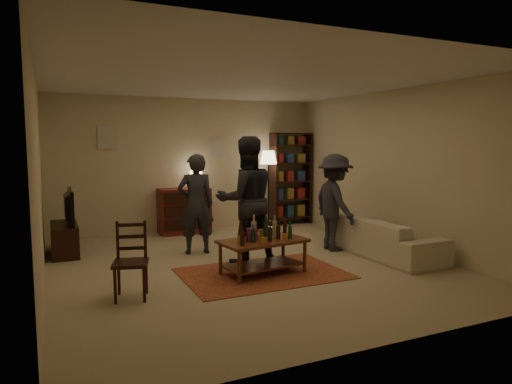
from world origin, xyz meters
TOP-DOWN VIEW (x-y plane):
  - floor at (0.00, 0.00)m, footprint 6.00×6.00m
  - room_shell at (-0.65, 2.98)m, footprint 6.00×6.00m
  - rug at (-0.00, -0.52)m, footprint 2.20×1.50m
  - coffee_table at (-0.00, -0.52)m, footprint 1.24×0.78m
  - dining_chair at (-1.81, -0.74)m, footprint 0.48×0.48m
  - tv_stand at (-2.44, 1.80)m, footprint 0.40×1.00m
  - dresser at (-0.19, 2.71)m, footprint 1.00×0.50m
  - bookshelf at (2.25, 2.78)m, footprint 0.90×0.34m
  - floor_lamp at (1.62, 2.63)m, footprint 0.36×0.36m
  - sofa at (2.20, -0.40)m, footprint 0.81×2.08m
  - person_left at (-0.48, 1.00)m, footprint 0.64×0.46m
  - person_right at (0.03, 0.13)m, footprint 0.99×0.80m
  - person_by_sofa at (1.70, 0.26)m, footprint 0.69×1.09m

SIDE VIEW (x-z plane):
  - floor at x=0.00m, z-range 0.00..0.00m
  - rug at x=0.00m, z-range 0.00..0.01m
  - sofa at x=2.20m, z-range 0.00..0.61m
  - tv_stand at x=-2.44m, z-range -0.14..0.91m
  - coffee_table at x=0.00m, z-range 0.01..0.83m
  - dining_chair at x=-1.81m, z-range 0.02..0.92m
  - dresser at x=-0.19m, z-range -0.20..1.16m
  - person_by_sofa at x=1.70m, z-range 0.00..1.62m
  - person_left at x=-0.48m, z-range 0.00..1.63m
  - person_right at x=0.03m, z-range 0.00..1.90m
  - bookshelf at x=2.25m, z-range 0.03..2.04m
  - floor_lamp at x=1.62m, z-range 0.56..2.20m
  - room_shell at x=-0.65m, z-range -1.19..4.81m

